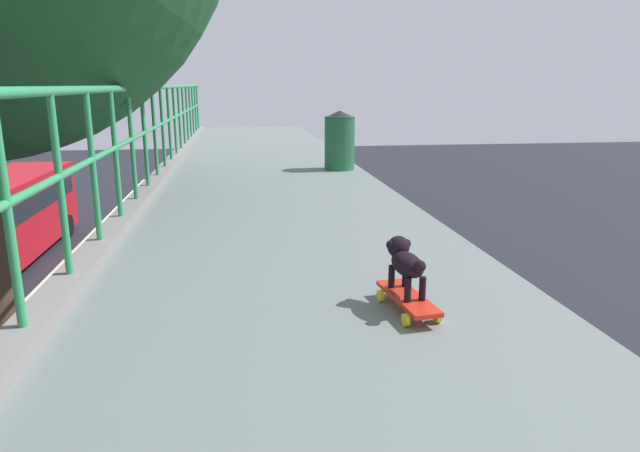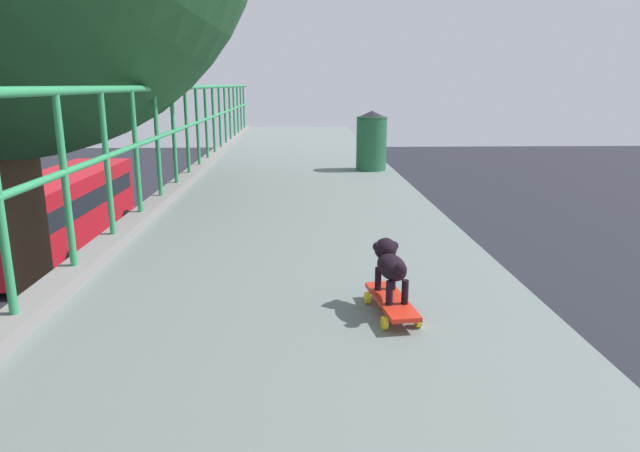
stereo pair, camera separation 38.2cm
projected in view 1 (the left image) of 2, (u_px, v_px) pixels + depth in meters
name	position (u px, v px, depth m)	size (l,w,h in m)	color
city_bus	(1.00, 216.00, 21.09)	(2.74, 10.41, 3.14)	red
toy_skateboard	(408.00, 299.00, 3.03)	(0.25, 0.55, 0.09)	red
small_dog	(405.00, 261.00, 3.04)	(0.17, 0.39, 0.29)	black
litter_bin	(340.00, 140.00, 8.05)	(0.44, 0.44, 0.83)	#25613F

